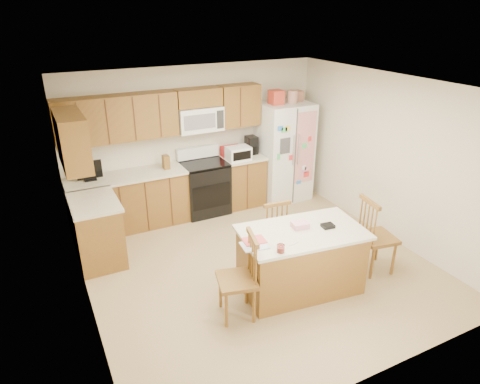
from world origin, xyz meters
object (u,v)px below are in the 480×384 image
windsor_chair_left (239,279)px  windsor_chair_right (375,237)px  refrigerator (284,151)px  stove (204,187)px  windsor_chair_back (272,231)px  island (300,259)px

windsor_chair_left → windsor_chair_right: windsor_chair_right is taller
windsor_chair_right → refrigerator: bearing=85.7°
refrigerator → windsor_chair_left: refrigerator is taller
stove → refrigerator: refrigerator is taller
windsor_chair_back → windsor_chair_right: (1.11, -0.86, 0.06)m
windsor_chair_back → windsor_chair_left: bearing=-137.6°
refrigerator → island: bearing=-117.5°
windsor_chair_left → island: bearing=7.3°
stove → windsor_chair_back: size_ratio=1.17×
windsor_chair_right → windsor_chair_left: bearing=-179.5°
island → windsor_chair_left: 0.94m
stove → windsor_chair_left: size_ratio=1.08×
stove → windsor_chair_right: bearing=-63.5°
stove → island: size_ratio=0.67×
stove → windsor_chair_left: 2.85m
windsor_chair_back → refrigerator: bearing=54.2°
stove → refrigerator: (1.57, -0.06, 0.45)m
windsor_chair_back → stove: bearing=97.8°
stove → refrigerator: size_ratio=0.55×
stove → windsor_chair_left: stove is taller
windsor_chair_left → refrigerator: bearing=49.9°
windsor_chair_right → stove: bearing=116.5°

